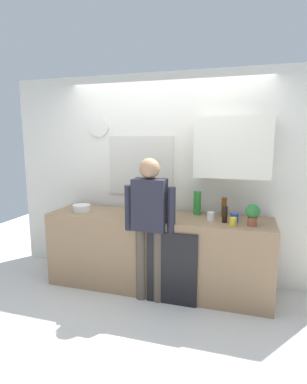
{
  "coord_description": "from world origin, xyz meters",
  "views": [
    {
      "loc": [
        0.96,
        -3.07,
        1.8
      ],
      "look_at": [
        -0.03,
        0.25,
        1.19
      ],
      "focal_mm": 28.64,
      "sensor_mm": 36.0,
      "label": 1
    }
  ],
  "objects": [
    {
      "name": "ground_plane",
      "position": [
        0.0,
        0.0,
        0.0
      ],
      "size": [
        8.0,
        8.0,
        0.0
      ],
      "primitive_type": "plane",
      "color": "silver"
    },
    {
      "name": "kitchen_counter",
      "position": [
        0.0,
        0.3,
        0.45
      ],
      "size": [
        2.65,
        0.64,
        0.9
      ],
      "primitive_type": "cube",
      "color": "#937251",
      "rests_on": "ground_plane"
    },
    {
      "name": "dishwasher_panel",
      "position": [
        0.26,
        -0.03,
        0.41
      ],
      "size": [
        0.56,
        0.02,
        0.81
      ],
      "primitive_type": "cube",
      "color": "black",
      "rests_on": "ground_plane"
    },
    {
      "name": "back_wall_assembly",
      "position": [
        0.11,
        0.7,
        1.36
      ],
      "size": [
        4.25,
        0.42,
        2.6
      ],
      "color": "silver",
      "rests_on": "ground_plane"
    },
    {
      "name": "coffee_maker",
      "position": [
        -0.08,
        0.18,
        1.05
      ],
      "size": [
        0.2,
        0.2,
        0.33
      ],
      "color": "black",
      "rests_on": "kitchen_counter"
    },
    {
      "name": "bottle_dark_sauce",
      "position": [
        0.78,
        0.23,
        0.99
      ],
      "size": [
        0.06,
        0.06,
        0.18
      ],
      "primitive_type": "cylinder",
      "color": "black",
      "rests_on": "kitchen_counter"
    },
    {
      "name": "bottle_clear_soda",
      "position": [
        0.44,
        0.5,
        1.04
      ],
      "size": [
        0.09,
        0.09,
        0.28
      ],
      "primitive_type": "cylinder",
      "color": "#2D8C33",
      "rests_on": "kitchen_counter"
    },
    {
      "name": "bottle_amber_beer",
      "position": [
        0.75,
        0.48,
        1.02
      ],
      "size": [
        0.06,
        0.06,
        0.23
      ],
      "primitive_type": "cylinder",
      "color": "brown",
      "rests_on": "kitchen_counter"
    },
    {
      "name": "cup_yellow_cup",
      "position": [
        0.87,
        0.13,
        0.94
      ],
      "size": [
        0.07,
        0.07,
        0.08
      ],
      "primitive_type": "cylinder",
      "color": "yellow",
      "rests_on": "kitchen_counter"
    },
    {
      "name": "cup_white_mug",
      "position": [
        0.63,
        0.27,
        0.95
      ],
      "size": [
        0.08,
        0.08,
        0.09
      ],
      "primitive_type": "cylinder",
      "color": "white",
      "rests_on": "kitchen_counter"
    },
    {
      "name": "cup_blue_mug",
      "position": [
        0.88,
        0.27,
        0.95
      ],
      "size": [
        0.08,
        0.08,
        0.1
      ],
      "primitive_type": "cylinder",
      "color": "#3351B2",
      "rests_on": "kitchen_counter"
    },
    {
      "name": "mixing_bowl",
      "position": [
        -0.98,
        0.26,
        0.94
      ],
      "size": [
        0.22,
        0.22,
        0.08
      ],
      "primitive_type": "cylinder",
      "color": "white",
      "rests_on": "kitchen_counter"
    },
    {
      "name": "potted_plant",
      "position": [
        1.07,
        0.19,
        1.03
      ],
      "size": [
        0.15,
        0.15,
        0.23
      ],
      "color": "#9E5638",
      "rests_on": "kitchen_counter"
    },
    {
      "name": "person_at_sink",
      "position": [
        0.0,
        0.0,
        0.95
      ],
      "size": [
        0.57,
        0.22,
        1.6
      ],
      "rotation": [
        0.0,
        0.0,
        -0.24
      ],
      "color": "brown",
      "rests_on": "ground_plane"
    }
  ]
}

